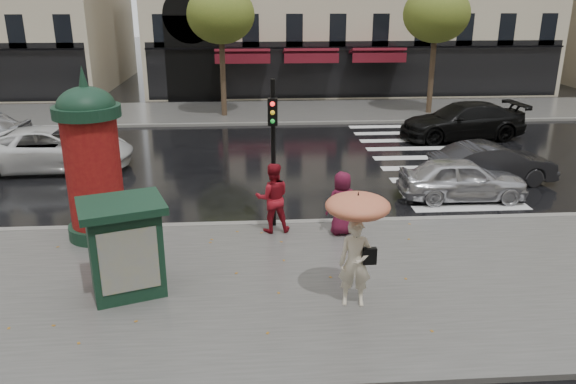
{
  "coord_description": "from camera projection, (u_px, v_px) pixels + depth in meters",
  "views": [
    {
      "loc": [
        -0.66,
        -11.49,
        6.1
      ],
      "look_at": [
        0.24,
        1.5,
        1.53
      ],
      "focal_mm": 35.0,
      "sensor_mm": 36.0,
      "label": 1
    }
  ],
  "objects": [
    {
      "name": "ground",
      "position": [
        282.0,
        277.0,
        12.88
      ],
      "size": [
        160.0,
        160.0,
        0.0
      ],
      "primitive_type": "plane",
      "color": "black",
      "rests_on": "ground"
    },
    {
      "name": "near_sidewalk",
      "position": [
        284.0,
        285.0,
        12.39
      ],
      "size": [
        90.0,
        7.0,
        0.12
      ],
      "primitive_type": "cube",
      "color": "#474744",
      "rests_on": "ground"
    },
    {
      "name": "far_sidewalk",
      "position": [
        262.0,
        112.0,
        30.75
      ],
      "size": [
        90.0,
        6.0,
        0.12
      ],
      "primitive_type": "cube",
      "color": "#474744",
      "rests_on": "ground"
    },
    {
      "name": "near_kerb",
      "position": [
        276.0,
        224.0,
        15.68
      ],
      "size": [
        90.0,
        0.25,
        0.14
      ],
      "primitive_type": "cube",
      "color": "slate",
      "rests_on": "ground"
    },
    {
      "name": "far_kerb",
      "position": [
        263.0,
        124.0,
        27.92
      ],
      "size": [
        90.0,
        0.25,
        0.14
      ],
      "primitive_type": "cube",
      "color": "slate",
      "rests_on": "ground"
    },
    {
      "name": "zebra_crossing",
      "position": [
        418.0,
        158.0,
        22.31
      ],
      "size": [
        3.6,
        11.75,
        0.01
      ],
      "primitive_type": "cube",
      "color": "silver",
      "rests_on": "ground"
    },
    {
      "name": "tree_far_left",
      "position": [
        221.0,
        15.0,
        27.98
      ],
      "size": [
        3.4,
        3.4,
        6.64
      ],
      "color": "#38281C",
      "rests_on": "ground"
    },
    {
      "name": "tree_far_right",
      "position": [
        436.0,
        15.0,
        28.7
      ],
      "size": [
        3.4,
        3.4,
        6.64
      ],
      "color": "#38281C",
      "rests_on": "ground"
    },
    {
      "name": "woman_umbrella",
      "position": [
        357.0,
        231.0,
        11.0
      ],
      "size": [
        1.27,
        1.27,
        2.44
      ],
      "color": "beige",
      "rests_on": "near_sidewalk"
    },
    {
      "name": "woman_red",
      "position": [
        273.0,
        198.0,
        14.78
      ],
      "size": [
        0.96,
        0.77,
        1.88
      ],
      "primitive_type": "imported",
      "rotation": [
        0.0,
        0.0,
        3.2
      ],
      "color": "maroon",
      "rests_on": "near_sidewalk"
    },
    {
      "name": "man_burgundy",
      "position": [
        342.0,
        203.0,
        14.65
      ],
      "size": [
        0.95,
        0.75,
        1.7
      ],
      "primitive_type": "imported",
      "rotation": [
        0.0,
        0.0,
        3.42
      ],
      "color": "#551127",
      "rests_on": "near_sidewalk"
    },
    {
      "name": "morris_column",
      "position": [
        92.0,
        158.0,
        14.1
      ],
      "size": [
        1.64,
        1.64,
        4.42
      ],
      "color": "black",
      "rests_on": "near_sidewalk"
    },
    {
      "name": "traffic_light",
      "position": [
        273.0,
        140.0,
        14.6
      ],
      "size": [
        0.26,
        0.38,
        3.99
      ],
      "color": "black",
      "rests_on": "near_sidewalk"
    },
    {
      "name": "newsstand",
      "position": [
        125.0,
        246.0,
        11.68
      ],
      "size": [
        2.05,
        1.89,
        2.03
      ],
      "color": "black",
      "rests_on": "near_sidewalk"
    },
    {
      "name": "car_silver",
      "position": [
        462.0,
        179.0,
        17.58
      ],
      "size": [
        3.98,
        1.68,
        1.34
      ],
      "primitive_type": "imported",
      "rotation": [
        0.0,
        0.0,
        1.55
      ],
      "color": "#BBBBC0",
      "rests_on": "ground"
    },
    {
      "name": "car_darkgrey",
      "position": [
        492.0,
        164.0,
        19.07
      ],
      "size": [
        4.33,
        1.85,
        1.39
      ],
      "primitive_type": "imported",
      "rotation": [
        0.0,
        0.0,
        1.66
      ],
      "color": "black",
      "rests_on": "ground"
    },
    {
      "name": "car_white",
      "position": [
        53.0,
        149.0,
        20.56
      ],
      "size": [
        5.78,
        2.85,
        1.58
      ],
      "primitive_type": "imported",
      "rotation": [
        0.0,
        0.0,
        1.61
      ],
      "color": "silver",
      "rests_on": "ground"
    },
    {
      "name": "car_black",
      "position": [
        462.0,
        121.0,
        25.03
      ],
      "size": [
        5.76,
        2.87,
        1.61
      ],
      "primitive_type": "imported",
      "rotation": [
        0.0,
        0.0,
        -1.46
      ],
      "color": "black",
      "rests_on": "ground"
    }
  ]
}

